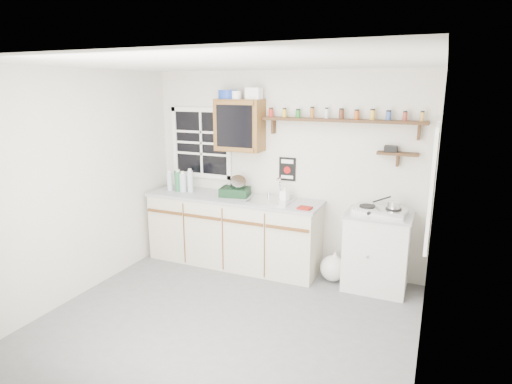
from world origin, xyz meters
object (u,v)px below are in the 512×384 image
(upper_cabinet, at_px, (240,125))
(dish_rack, at_px, (236,189))
(right_cabinet, at_px, (377,251))
(hotplate, at_px, (380,211))
(main_cabinet, at_px, (233,230))
(spice_shelf, at_px, (341,120))

(upper_cabinet, height_order, dish_rack, upper_cabinet)
(right_cabinet, bearing_deg, dish_rack, 179.18)
(dish_rack, distance_m, hotplate, 1.83)
(main_cabinet, height_order, right_cabinet, main_cabinet)
(main_cabinet, relative_size, upper_cabinet, 3.55)
(right_cabinet, distance_m, hotplate, 0.49)
(right_cabinet, relative_size, upper_cabinet, 1.40)
(upper_cabinet, distance_m, spice_shelf, 1.28)
(upper_cabinet, xyz_separation_m, hotplate, (1.81, -0.14, -0.88))
(main_cabinet, bearing_deg, dish_rack, 69.99)
(main_cabinet, relative_size, right_cabinet, 2.54)
(main_cabinet, bearing_deg, hotplate, 0.17)
(main_cabinet, bearing_deg, spice_shelf, 9.24)
(upper_cabinet, bearing_deg, right_cabinet, -3.76)
(spice_shelf, xyz_separation_m, hotplate, (0.53, -0.21, -0.98))
(right_cabinet, relative_size, dish_rack, 2.21)
(main_cabinet, bearing_deg, upper_cabinet, 76.32)
(upper_cabinet, bearing_deg, hotplate, -4.38)
(upper_cabinet, relative_size, spice_shelf, 0.34)
(dish_rack, bearing_deg, spice_shelf, -3.57)
(main_cabinet, distance_m, right_cabinet, 1.84)
(main_cabinet, height_order, hotplate, hotplate)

